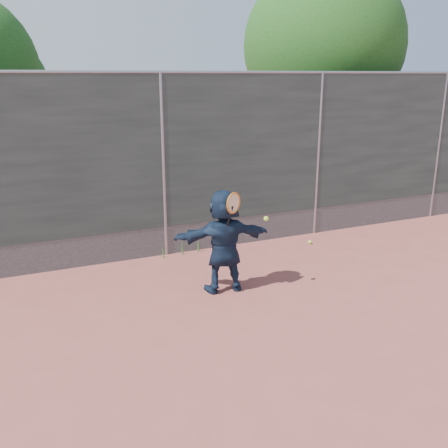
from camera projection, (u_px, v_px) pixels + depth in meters
name	position (u px, v px, depth m)	size (l,w,h in m)	color
ground	(262.00, 354.00, 5.51)	(80.00, 80.00, 0.00)	#9E4C42
player	(224.00, 241.00, 6.95)	(1.37, 0.44, 1.48)	#15253B
ball_ground	(310.00, 242.00, 9.09)	(0.07, 0.07, 0.07)	#C2F837
fence	(163.00, 163.00, 8.12)	(20.00, 0.06, 3.03)	#38423D
swing_action	(237.00, 206.00, 6.65)	(0.62, 0.20, 0.51)	#CA6A13
tree_right	(329.00, 50.00, 11.35)	(3.78, 3.60, 5.39)	#382314
weed_clump	(185.00, 247.00, 8.55)	(0.68, 0.07, 0.30)	#387226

